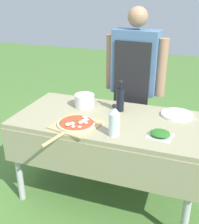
{
  "coord_description": "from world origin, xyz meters",
  "views": [
    {
      "loc": [
        0.6,
        -1.89,
        1.65
      ],
      "look_at": [
        -0.07,
        0.0,
        0.77
      ],
      "focal_mm": 45.0,
      "sensor_mm": 36.0,
      "label": 1
    }
  ],
  "objects": [
    {
      "name": "prep_table",
      "position": [
        0.0,
        0.0,
        0.63
      ],
      "size": [
        1.46,
        0.75,
        0.73
      ],
      "color": "gray",
      "rests_on": "ground"
    },
    {
      "name": "mixing_tub",
      "position": [
        -0.26,
        0.15,
        0.78
      ],
      "size": [
        0.17,
        0.17,
        0.11
      ],
      "primitive_type": "cylinder",
      "color": "silver",
      "rests_on": "prep_table"
    },
    {
      "name": "pizza_on_peel",
      "position": [
        -0.18,
        -0.22,
        0.74
      ],
      "size": [
        0.37,
        0.54,
        0.05
      ],
      "rotation": [
        0.0,
        0.0,
        -0.22
      ],
      "color": "tan",
      "rests_on": "prep_table"
    },
    {
      "name": "ground_plane",
      "position": [
        0.0,
        0.0,
        0.0
      ],
      "size": [
        12.0,
        12.0,
        0.0
      ],
      "primitive_type": "plane",
      "color": "#517F38"
    },
    {
      "name": "person_cook",
      "position": [
        0.07,
        0.56,
        0.9
      ],
      "size": [
        0.57,
        0.23,
        1.52
      ],
      "rotation": [
        0.0,
        0.0,
        3.03
      ],
      "color": "#333D56",
      "rests_on": "ground"
    },
    {
      "name": "water_bottle",
      "position": [
        0.12,
        -0.25,
        0.83
      ],
      "size": [
        0.08,
        0.08,
        0.23
      ],
      "color": "silver",
      "rests_on": "prep_table"
    },
    {
      "name": "plate_stack",
      "position": [
        0.5,
        0.22,
        0.74
      ],
      "size": [
        0.25,
        0.25,
        0.02
      ],
      "color": "white",
      "rests_on": "prep_table"
    },
    {
      "name": "herb_container",
      "position": [
        0.42,
        -0.17,
        0.75
      ],
      "size": [
        0.18,
        0.17,
        0.04
      ],
      "rotation": [
        0.0,
        0.0,
        -0.17
      ],
      "color": "silver",
      "rests_on": "prep_table"
    },
    {
      "name": "oil_bottle",
      "position": [
        0.05,
        0.17,
        0.83
      ],
      "size": [
        0.06,
        0.06,
        0.26
      ],
      "color": "black",
      "rests_on": "prep_table"
    }
  ]
}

